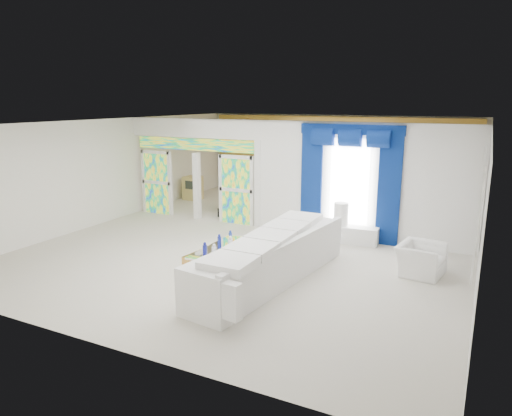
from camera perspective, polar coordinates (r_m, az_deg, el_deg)
The scene contains 22 objects.
floor at distance 12.20m, azimuth 1.24°, elevation -3.75°, with size 12.00×12.00×0.00m, color #B7AF9E.
dividing_wall at distance 12.08m, azimuth 12.62°, elevation 3.08°, with size 5.70×0.18×3.00m, color white.
dividing_header at distance 13.98m, azimuth -7.70°, elevation 9.66°, with size 4.30×0.18×0.55m, color white.
stained_panel_left at distance 15.01m, azimuth -12.02°, elevation 3.09°, with size 0.95×0.04×2.00m, color #994C3F.
stained_panel_right at distance 13.45m, azimuth -2.42°, elevation 2.22°, with size 0.95×0.04×2.00m, color #994C3F.
stained_transom at distance 14.01m, azimuth -7.64°, elevation 7.72°, with size 4.00×0.05×0.35m, color #994C3F.
window_pane at distance 12.05m, azimuth 11.34°, elevation 2.88°, with size 1.00×0.02×2.30m, color white.
blue_drape_left at distance 12.32m, azimuth 6.80°, elevation 3.03°, with size 0.55×0.10×2.80m, color #031447.
blue_drape_right at distance 11.82m, azimuth 15.97°, elevation 2.18°, with size 0.55×0.10×2.80m, color #031447.
blue_pelmet at distance 11.86m, azimuth 11.60°, elevation 9.38°, with size 2.60×0.12×0.25m, color #031447.
wall_mirror at distance 9.78m, azimuth 25.74°, elevation 0.07°, with size 0.04×2.70×1.90m, color white.
gold_curtains at distance 17.32m, azimuth 9.64°, elevation 6.16°, with size 9.70×0.12×2.90m, color #AD8229.
white_sofa at distance 9.30m, azimuth 1.89°, elevation -6.42°, with size 0.96×4.47×0.85m, color white.
coffee_table at distance 10.22m, azimuth -4.35°, elevation -5.97°, with size 0.60×1.81×0.40m, color #BB843A.
console_table at distance 12.01m, azimuth 11.63°, elevation -3.22°, with size 1.30×0.41×0.43m, color silver.
table_lamp at distance 11.96m, azimuth 10.36°, elevation -0.73°, with size 0.36×0.36×0.58m, color silver.
armchair at distance 10.27m, azimuth 19.49°, elevation -5.93°, with size 0.98×0.85×0.64m, color white.
grand_piano at distance 15.58m, azimuth -0.23°, elevation 1.64°, with size 1.33×1.74×0.88m, color black.
piano_bench at distance 14.27m, azimuth -3.11°, elevation -0.70°, with size 0.82×0.32×0.27m, color black.
tv_console at distance 17.04m, azimuth -7.72°, elevation 2.45°, with size 0.58×0.53×0.85m, color tan.
chandelier at distance 15.77m, azimuth -1.06°, elevation 9.87°, with size 0.60×0.60×0.60m, color gold.
decanters at distance 10.10m, azimuth -4.55°, elevation -4.45°, with size 0.20×1.22×0.27m.
Camera 1 is at (4.95, -10.57, 3.53)m, focal length 32.73 mm.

